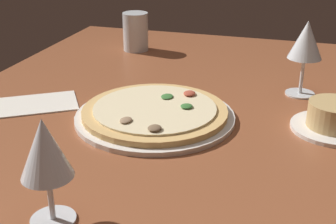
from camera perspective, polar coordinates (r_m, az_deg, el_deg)
dining_table at (r=89.07cm, az=1.72°, el=-3.83°), size 150.00×110.00×4.00cm
pizza_main at (r=93.76cm, az=-1.61°, el=-0.17°), size 32.39×32.39×3.35cm
ramekin_on_saucer at (r=94.13cm, az=19.72°, el=-0.76°), size 15.94×15.94×5.63cm
wine_glass_far at (r=61.44cm, az=-14.88°, el=-4.79°), size 6.99×6.99×15.43cm
wine_glass_near at (r=107.15cm, az=16.62°, el=8.20°), size 7.56×7.56×17.11cm
water_glass at (r=140.27cm, az=-4.00°, el=9.53°), size 7.51×7.51×11.21cm
paper_menu at (r=104.98cm, az=-16.82°, el=0.85°), size 20.72×23.50×0.30cm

